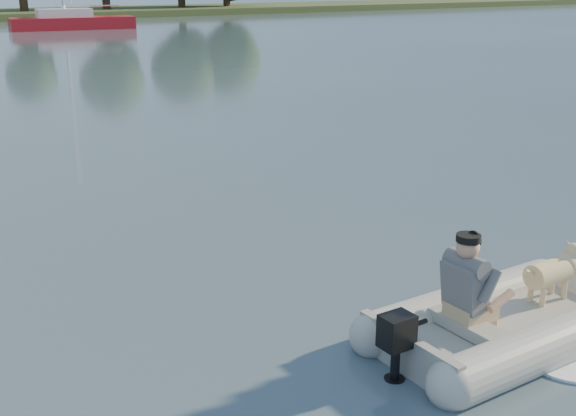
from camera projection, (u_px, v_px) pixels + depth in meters
water at (396, 343)px, 6.99m from camera, size 160.00×160.00×0.00m
dinghy at (515, 286)px, 7.00m from camera, size 4.05×2.49×1.26m
man at (466, 282)px, 6.65m from camera, size 0.66×0.57×0.98m
dog at (549, 277)px, 7.36m from camera, size 0.85×0.30×0.56m
outboard_motor at (396, 350)px, 6.29m from camera, size 0.38×0.26×0.71m
sailboat at (71, 22)px, 48.51m from camera, size 8.28×3.40×11.06m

